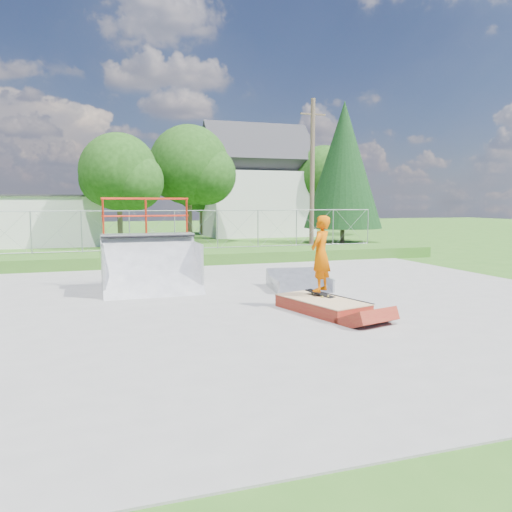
{
  "coord_description": "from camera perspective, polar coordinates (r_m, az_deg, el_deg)",
  "views": [
    {
      "loc": [
        -3.58,
        -12.18,
        2.66
      ],
      "look_at": [
        0.94,
        1.53,
        1.1
      ],
      "focal_mm": 35.0,
      "sensor_mm": 36.0,
      "label": 1
    }
  ],
  "objects": [
    {
      "name": "skateboard",
      "position": [
        12.52,
        7.34,
        -4.33
      ],
      "size": [
        0.56,
        0.81,
        0.13
      ],
      "primitive_type": "cube",
      "rotation": [
        0.14,
        0.0,
        0.47
      ],
      "color": "black",
      "rests_on": "grind_box"
    },
    {
      "name": "tree_left_near",
      "position": [
        30.11,
        -14.93,
        8.96
      ],
      "size": [
        4.76,
        4.48,
        6.65
      ],
      "color": "brown",
      "rests_on": "ground"
    },
    {
      "name": "flat_bank_ramp",
      "position": [
        15.27,
        4.95,
        -2.89
      ],
      "size": [
        1.96,
        2.06,
        0.52
      ],
      "primitive_type": null,
      "rotation": [
        0.0,
        0.0,
        -0.15
      ],
      "color": "#94969B",
      "rests_on": "concrete_pad"
    },
    {
      "name": "chain_link_fence",
      "position": [
        23.0,
        -9.28,
        2.94
      ],
      "size": [
        20.0,
        0.06,
        1.8
      ],
      "primitive_type": null,
      "color": "gray",
      "rests_on": "grass_berm"
    },
    {
      "name": "grind_box",
      "position": [
        12.17,
        7.54,
        -5.67
      ],
      "size": [
        1.69,
        2.54,
        0.35
      ],
      "rotation": [
        0.0,
        0.0,
        0.26
      ],
      "color": "maroon",
      "rests_on": "concrete_pad"
    },
    {
      "name": "gable_house",
      "position": [
        40.22,
        -0.01,
        7.84
      ],
      "size": [
        8.4,
        6.08,
        8.94
      ],
      "color": "silver",
      "rests_on": "ground"
    },
    {
      "name": "tree_right_far",
      "position": [
        40.23,
        8.21,
        8.78
      ],
      "size": [
        5.1,
        4.8,
        7.12
      ],
      "color": "brown",
      "rests_on": "ground"
    },
    {
      "name": "tree_back_mid",
      "position": [
        41.0,
        -5.91,
        7.49
      ],
      "size": [
        4.08,
        3.84,
        5.7
      ],
      "color": "brown",
      "rests_on": "ground"
    },
    {
      "name": "concrete_pad",
      "position": [
        12.97,
        -1.84,
        -5.58
      ],
      "size": [
        20.0,
        16.0,
        0.04
      ],
      "primitive_type": "cube",
      "color": "gray",
      "rests_on": "ground"
    },
    {
      "name": "utility_building_flat",
      "position": [
        34.48,
        -25.66,
        3.63
      ],
      "size": [
        10.0,
        6.0,
        3.0
      ],
      "primitive_type": "cube",
      "color": "silver",
      "rests_on": "ground"
    },
    {
      "name": "grass_berm",
      "position": [
        22.11,
        -8.82,
        -0.17
      ],
      "size": [
        24.0,
        3.0,
        0.5
      ],
      "primitive_type": "cube",
      "color": "#2F621C",
      "rests_on": "ground"
    },
    {
      "name": "utility_pole",
      "position": [
        26.63,
        6.44,
        9.01
      ],
      "size": [
        0.24,
        0.24,
        8.0
      ],
      "primitive_type": "cylinder",
      "color": "brown",
      "rests_on": "ground"
    },
    {
      "name": "conifer_tree",
      "position": [
        33.17,
        9.98,
        10.2
      ],
      "size": [
        5.04,
        5.04,
        9.1
      ],
      "color": "brown",
      "rests_on": "ground"
    },
    {
      "name": "ground",
      "position": [
        12.97,
        -1.84,
        -5.67
      ],
      "size": [
        120.0,
        120.0,
        0.0
      ],
      "primitive_type": "plane",
      "color": "#2F621C",
      "rests_on": "ground"
    },
    {
      "name": "quarter_pipe",
      "position": [
        14.98,
        -11.94,
        1.19
      ],
      "size": [
        2.8,
        2.37,
        2.79
      ],
      "primitive_type": null,
      "rotation": [
        0.0,
        0.0,
        0.0
      ],
      "color": "#94969B",
      "rests_on": "concrete_pad"
    },
    {
      "name": "skater",
      "position": [
        12.38,
        7.4,
        -0.06
      ],
      "size": [
        0.81,
        0.79,
        1.87
      ],
      "primitive_type": "imported",
      "rotation": [
        0.0,
        0.0,
        3.87
      ],
      "color": "#C75400",
      "rests_on": "grind_box"
    },
    {
      "name": "tree_center",
      "position": [
        32.69,
        -7.09,
        9.95
      ],
      "size": [
        5.44,
        5.12,
        7.6
      ],
      "color": "brown",
      "rests_on": "ground"
    }
  ]
}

